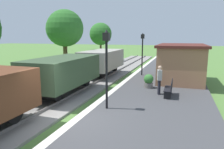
% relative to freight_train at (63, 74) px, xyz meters
% --- Properties ---
extents(ground_plane, '(160.00, 160.00, 0.00)m').
position_rel_freight_train_xyz_m(ground_plane, '(2.40, -3.64, -1.40)').
color(ground_plane, '#517A38').
extents(platform_slab, '(6.00, 60.00, 0.25)m').
position_rel_freight_train_xyz_m(platform_slab, '(5.60, -3.64, -1.27)').
color(platform_slab, '#424244').
rests_on(platform_slab, ground).
extents(platform_edge_stripe, '(0.36, 60.00, 0.01)m').
position_rel_freight_train_xyz_m(platform_edge_stripe, '(2.80, -3.64, -1.14)').
color(platform_edge_stripe, silver).
rests_on(platform_edge_stripe, platform_slab).
extents(track_ballast, '(3.80, 60.00, 0.12)m').
position_rel_freight_train_xyz_m(track_ballast, '(-0.00, -3.64, -1.34)').
color(track_ballast, gray).
rests_on(track_ballast, ground).
extents(rail_near, '(0.07, 60.00, 0.14)m').
position_rel_freight_train_xyz_m(rail_near, '(0.72, -3.64, -1.21)').
color(rail_near, slate).
rests_on(rail_near, track_ballast).
extents(rail_far, '(0.07, 60.00, 0.14)m').
position_rel_freight_train_xyz_m(rail_far, '(-0.72, -3.64, -1.21)').
color(rail_far, slate).
rests_on(rail_far, track_ballast).
extents(freight_train, '(2.50, 19.40, 2.12)m').
position_rel_freight_train_xyz_m(freight_train, '(0.00, 0.00, 0.00)').
color(freight_train, brown).
rests_on(freight_train, rail_near).
extents(station_hut, '(3.50, 5.80, 2.78)m').
position_rel_freight_train_xyz_m(station_hut, '(6.80, 6.07, 0.26)').
color(station_hut, '#9E6B4C').
rests_on(station_hut, platform_slab).
extents(bench_near_hut, '(0.42, 1.50, 0.91)m').
position_rel_freight_train_xyz_m(bench_near_hut, '(6.26, 1.05, -0.68)').
color(bench_near_hut, black).
rests_on(bench_near_hut, platform_slab).
extents(person_waiting, '(0.33, 0.43, 1.71)m').
position_rel_freight_train_xyz_m(person_waiting, '(5.65, 1.30, -0.21)').
color(person_waiting, black).
rests_on(person_waiting, platform_slab).
extents(potted_planter, '(0.64, 0.64, 0.92)m').
position_rel_freight_train_xyz_m(potted_planter, '(4.82, 2.69, -0.67)').
color(potted_planter, slate).
rests_on(potted_planter, platform_slab).
extents(lamp_post_near, '(0.28, 0.28, 3.70)m').
position_rel_freight_train_xyz_m(lamp_post_near, '(3.55, -2.00, 1.41)').
color(lamp_post_near, black).
rests_on(lamp_post_near, platform_slab).
extents(lamp_post_far, '(0.28, 0.28, 3.70)m').
position_rel_freight_train_xyz_m(lamp_post_far, '(3.55, 7.17, 1.41)').
color(lamp_post_far, black).
rests_on(lamp_post_far, platform_slab).
extents(tree_trackside_far, '(3.48, 3.48, 6.14)m').
position_rel_freight_train_xyz_m(tree_trackside_far, '(-3.82, 6.79, 2.99)').
color(tree_trackside_far, '#4C3823').
rests_on(tree_trackside_far, ground).
extents(tree_field_left, '(4.32, 4.32, 6.70)m').
position_rel_freight_train_xyz_m(tree_field_left, '(-7.40, 12.36, 3.14)').
color(tree_field_left, '#4C3823').
rests_on(tree_field_left, ground).
extents(tree_field_distant, '(3.26, 3.26, 5.61)m').
position_rel_freight_train_xyz_m(tree_field_distant, '(-4.68, 18.12, 2.57)').
color(tree_field_distant, '#4C3823').
rests_on(tree_field_distant, ground).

